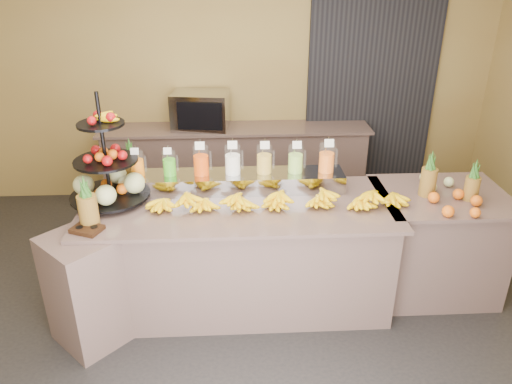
{
  "coord_description": "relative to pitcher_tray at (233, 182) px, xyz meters",
  "views": [
    {
      "loc": [
        -0.05,
        -3.23,
        2.74
      ],
      "look_at": [
        0.14,
        0.3,
        1.04
      ],
      "focal_mm": 35.0,
      "sensor_mm": 36.0,
      "label": 1
    }
  ],
  "objects": [
    {
      "name": "oven_warmer",
      "position": [
        -0.34,
        1.67,
        0.13
      ],
      "size": [
        0.67,
        0.51,
        0.41
      ],
      "primitive_type": "cube",
      "rotation": [
        0.0,
        0.0,
        -0.13
      ],
      "color": "gray",
      "rests_on": "back_ledge"
    },
    {
      "name": "pineapple_left_a",
      "position": [
        -1.06,
        -0.55,
        0.07
      ],
      "size": [
        0.14,
        0.14,
        0.4
      ],
      "rotation": [
        0.0,
        0.0,
        0.27
      ],
      "color": "brown",
      "rests_on": "buffet_counter"
    },
    {
      "name": "right_fruit_pile",
      "position": [
        1.73,
        -0.33,
        0.0
      ],
      "size": [
        0.45,
        0.43,
        0.24
      ],
      "color": "brown",
      "rests_on": "right_counter"
    },
    {
      "name": "ground",
      "position": [
        0.04,
        -0.58,
        -1.01
      ],
      "size": [
        6.0,
        6.0,
        0.0
      ],
      "primitive_type": "plane",
      "color": "black",
      "rests_on": "ground"
    },
    {
      "name": "juice_pitcher_orange_a",
      "position": [
        -0.78,
        -0.0,
        0.17
      ],
      "size": [
        0.11,
        0.12,
        0.27
      ],
      "color": "silver",
      "rests_on": "pitcher_tray"
    },
    {
      "name": "juice_pitcher_green",
      "position": [
        -0.52,
        -0.0,
        0.17
      ],
      "size": [
        0.11,
        0.11,
        0.27
      ],
      "color": "silver",
      "rests_on": "pitcher_tray"
    },
    {
      "name": "buffet_counter",
      "position": [
        -0.07,
        -0.32,
        -0.54
      ],
      "size": [
        2.75,
        1.25,
        0.93
      ],
      "color": "gray",
      "rests_on": "ground"
    },
    {
      "name": "juice_pitcher_orange_c",
      "position": [
        0.78,
        -0.0,
        0.18
      ],
      "size": [
        0.13,
        0.14,
        0.32
      ],
      "color": "silver",
      "rests_on": "pitcher_tray"
    },
    {
      "name": "juice_pitcher_milk",
      "position": [
        -0.0,
        -0.0,
        0.18
      ],
      "size": [
        0.13,
        0.14,
        0.32
      ],
      "color": "silver",
      "rests_on": "pitcher_tray"
    },
    {
      "name": "juice_pitcher_orange_b",
      "position": [
        -0.26,
        -0.0,
        0.18
      ],
      "size": [
        0.13,
        0.14,
        0.32
      ],
      "color": "silver",
      "rests_on": "pitcher_tray"
    },
    {
      "name": "condiment_caddy",
      "position": [
        -1.06,
        -0.64,
        -0.06
      ],
      "size": [
        0.25,
        0.23,
        0.03
      ],
      "primitive_type": "cube",
      "rotation": [
        0.0,
        0.0,
        -0.41
      ],
      "color": "black",
      "rests_on": "buffet_counter"
    },
    {
      "name": "banana_heap",
      "position": [
        0.37,
        -0.32,
        0.0
      ],
      "size": [
        2.07,
        0.19,
        0.17
      ],
      "color": "#EAAF0B",
      "rests_on": "buffet_counter"
    },
    {
      "name": "pitcher_tray",
      "position": [
        0.0,
        0.0,
        0.0
      ],
      "size": [
        1.85,
        0.3,
        0.15
      ],
      "primitive_type": "cube",
      "color": "gray",
      "rests_on": "buffet_counter"
    },
    {
      "name": "pineapple_left_b",
      "position": [
        -0.86,
        0.16,
        0.09
      ],
      "size": [
        0.14,
        0.14,
        0.43
      ],
      "rotation": [
        0.0,
        0.0,
        0.37
      ],
      "color": "brown",
      "rests_on": "buffet_counter"
    },
    {
      "name": "fruit_stand",
      "position": [
        -0.95,
        -0.15,
        0.15
      ],
      "size": [
        0.81,
        0.81,
        0.89
      ],
      "rotation": [
        0.0,
        0.0,
        -0.34
      ],
      "color": "black",
      "rests_on": "buffet_counter"
    },
    {
      "name": "juice_pitcher_lime",
      "position": [
        0.52,
        -0.0,
        0.18
      ],
      "size": [
        0.13,
        0.13,
        0.31
      ],
      "color": "silver",
      "rests_on": "pitcher_tray"
    },
    {
      "name": "back_ledge",
      "position": [
        0.04,
        1.67,
        -0.54
      ],
      "size": [
        3.1,
        0.55,
        0.93
      ],
      "color": "gray",
      "rests_on": "ground"
    },
    {
      "name": "right_counter",
      "position": [
        1.74,
        -0.18,
        -0.54
      ],
      "size": [
        1.08,
        0.88,
        0.93
      ],
      "color": "gray",
      "rests_on": "ground"
    },
    {
      "name": "juice_pitcher_lemon",
      "position": [
        0.26,
        -0.0,
        0.18
      ],
      "size": [
        0.13,
        0.13,
        0.31
      ],
      "color": "silver",
      "rests_on": "pitcher_tray"
    },
    {
      "name": "room_envelope",
      "position": [
        0.23,
        0.21,
        0.87
      ],
      "size": [
        6.04,
        5.02,
        2.82
      ],
      "color": "olive",
      "rests_on": "ground"
    }
  ]
}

